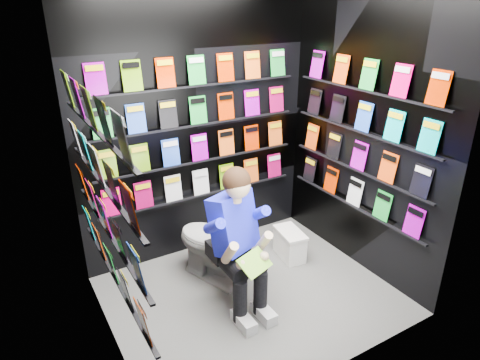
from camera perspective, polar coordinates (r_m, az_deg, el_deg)
floor at (r=3.99m, az=1.47°, el=-15.12°), size 2.40×2.40×0.00m
wall_back at (r=4.17m, az=-5.69°, el=6.82°), size 2.40×0.04×2.60m
wall_front at (r=2.62m, az=13.46°, el=-4.07°), size 2.40×0.04×2.60m
wall_left at (r=2.92m, az=-18.62°, el=-1.71°), size 0.04×2.00×2.60m
wall_right at (r=4.07m, az=16.21°, el=5.59°), size 0.04×2.00×2.60m
comics_back at (r=4.14m, az=-5.51°, el=6.78°), size 2.10×0.06×1.37m
comics_left at (r=2.93m, az=-18.07°, el=-1.50°), size 0.06×1.70×1.37m
comics_right at (r=4.05m, az=15.92°, el=5.60°), size 0.06×1.70×1.37m
toilet at (r=4.02m, az=-3.72°, el=-8.40°), size 0.64×0.85×0.73m
longbox at (r=4.45m, az=6.64°, el=-8.62°), size 0.25×0.39×0.27m
longbox_lid at (r=4.37m, az=6.73°, el=-6.97°), size 0.27×0.41×0.03m
reader at (r=3.53m, az=-1.05°, el=-5.77°), size 0.72×0.87×1.37m
held_comic at (r=3.37m, az=1.97°, el=-10.96°), size 0.31×0.24×0.12m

